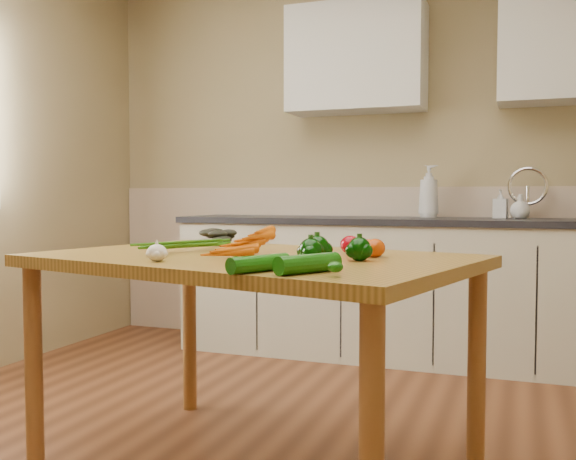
% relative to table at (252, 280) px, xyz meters
% --- Properties ---
extents(room, '(4.04, 5.04, 2.64)m').
position_rel_table_xyz_m(room, '(-0.03, -0.09, 0.52)').
color(room, brown).
rests_on(room, ground).
extents(counter_run, '(2.84, 0.64, 1.14)m').
position_rel_table_xyz_m(counter_run, '(0.18, 1.93, -0.27)').
color(counter_run, beige).
rests_on(counter_run, ground).
extents(upper_cabinets, '(2.15, 0.35, 0.70)m').
position_rel_table_xyz_m(upper_cabinets, '(0.48, 2.06, 1.22)').
color(upper_cabinets, silver).
rests_on(upper_cabinets, room).
extents(table, '(1.72, 1.32, 0.82)m').
position_rel_table_xyz_m(table, '(0.00, 0.00, 0.00)').
color(table, '#A4792F').
rests_on(table, ground).
extents(soap_bottle_a, '(0.18, 0.18, 0.34)m').
position_rel_table_xyz_m(soap_bottle_a, '(0.35, 2.06, 0.34)').
color(soap_bottle_a, silver).
rests_on(soap_bottle_a, counter_run).
extents(soap_bottle_b, '(0.09, 0.09, 0.18)m').
position_rel_table_xyz_m(soap_bottle_b, '(0.79, 2.05, 0.26)').
color(soap_bottle_b, silver).
rests_on(soap_bottle_b, counter_run).
extents(soap_bottle_c, '(0.16, 0.16, 0.15)m').
position_rel_table_xyz_m(soap_bottle_c, '(0.91, 2.00, 0.24)').
color(soap_bottle_c, silver).
rests_on(soap_bottle_c, counter_run).
extents(carrot_bunch, '(0.33, 0.28, 0.08)m').
position_rel_table_xyz_m(carrot_bunch, '(-0.10, 0.00, 0.13)').
color(carrot_bunch, '#CD5804').
rests_on(carrot_bunch, table).
extents(leafy_greens, '(0.22, 0.20, 0.11)m').
position_rel_table_xyz_m(leafy_greens, '(-0.35, 0.41, 0.15)').
color(leafy_greens, black).
rests_on(leafy_greens, table).
extents(garlic_bulb, '(0.07, 0.07, 0.06)m').
position_rel_table_xyz_m(garlic_bulb, '(-0.20, -0.33, 0.12)').
color(garlic_bulb, white).
rests_on(garlic_bulb, table).
extents(pepper_a, '(0.08, 0.08, 0.08)m').
position_rel_table_xyz_m(pepper_a, '(0.30, -0.15, 0.13)').
color(pepper_a, black).
rests_on(pepper_a, table).
extents(pepper_b, '(0.08, 0.08, 0.08)m').
position_rel_table_xyz_m(pepper_b, '(0.42, -0.08, 0.13)').
color(pepper_b, black).
rests_on(pepper_b, table).
extents(pepper_c, '(0.08, 0.08, 0.08)m').
position_rel_table_xyz_m(pepper_c, '(0.29, -0.20, 0.13)').
color(pepper_c, black).
rests_on(pepper_c, table).
extents(tomato_a, '(0.08, 0.08, 0.07)m').
position_rel_table_xyz_m(tomato_a, '(0.33, 0.15, 0.13)').
color(tomato_a, '#8E020D').
rests_on(tomato_a, table).
extents(tomato_b, '(0.07, 0.07, 0.06)m').
position_rel_table_xyz_m(tomato_b, '(0.42, 0.09, 0.12)').
color(tomato_b, '#C13D04').
rests_on(tomato_b, table).
extents(tomato_c, '(0.07, 0.07, 0.07)m').
position_rel_table_xyz_m(tomato_c, '(0.45, 0.06, 0.12)').
color(tomato_c, '#C13D04').
rests_on(tomato_c, table).
extents(zucchini_a, '(0.15, 0.21, 0.05)m').
position_rel_table_xyz_m(zucchini_a, '(0.37, -0.46, 0.12)').
color(zucchini_a, '#0D4B08').
rests_on(zucchini_a, table).
extents(zucchini_b, '(0.13, 0.21, 0.05)m').
position_rel_table_xyz_m(zucchini_b, '(0.23, -0.48, 0.12)').
color(zucchini_b, '#0D4B08').
rests_on(zucchini_b, table).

